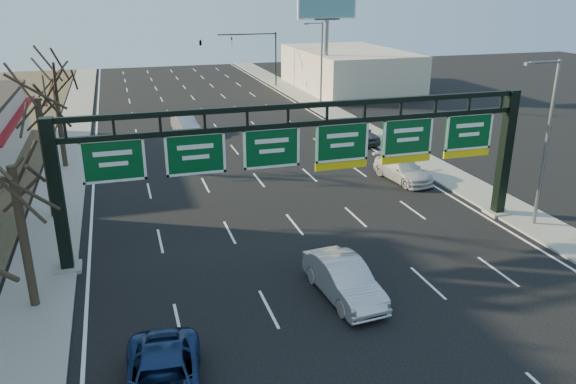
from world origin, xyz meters
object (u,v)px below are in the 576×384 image
object	(u,v)px
car_blue_suv	(163,382)
car_white_wagon	(403,170)
sign_gantry	(310,153)
car_silver_sedan	(344,279)

from	to	relation	value
car_blue_suv	car_white_wagon	xyz separation A→B (m)	(17.62, 17.39, -0.01)
sign_gantry	car_blue_suv	size ratio (longest dim) A/B	4.65
car_silver_sedan	car_white_wagon	bearing A→B (deg)	48.81
sign_gantry	car_blue_suv	world-z (taller)	sign_gantry
sign_gantry	car_white_wagon	distance (m)	12.27
sign_gantry	car_white_wagon	xyz separation A→B (m)	(9.20, 7.11, -3.90)
sign_gantry	car_silver_sedan	world-z (taller)	sign_gantry
sign_gantry	car_silver_sedan	bearing A→B (deg)	-95.13
sign_gantry	car_silver_sedan	xyz separation A→B (m)	(-0.54, -5.98, -3.81)
car_blue_suv	car_silver_sedan	size ratio (longest dim) A/B	1.06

